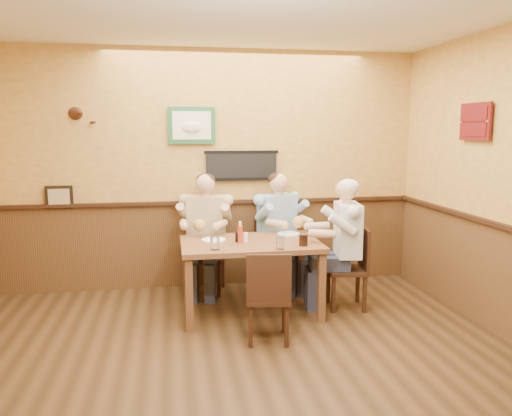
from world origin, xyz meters
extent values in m
plane|color=#321F0F|center=(0.00, 0.00, 0.00)|extent=(5.00, 5.00, 0.00)
cube|color=gold|center=(0.00, 2.50, 1.40)|extent=(5.00, 0.02, 2.80)
cube|color=gold|center=(0.00, -2.50, 1.40)|extent=(5.00, 0.02, 2.80)
cube|color=brown|center=(0.00, 2.48, 0.50)|extent=(5.00, 0.02, 1.00)
cube|color=black|center=(0.38, 2.46, 1.45)|extent=(0.88, 0.03, 0.34)
cube|color=#1F5A2C|center=(-0.20, 2.46, 1.92)|extent=(0.54, 0.03, 0.42)
cube|color=black|center=(-1.70, 2.46, 1.12)|extent=(0.30, 0.03, 0.26)
cube|color=maroon|center=(2.46, 1.05, 1.95)|extent=(0.03, 0.48, 0.36)
cube|color=brown|center=(0.33, 1.49, 0.72)|extent=(1.40, 0.90, 0.05)
cube|color=brown|center=(-0.31, 1.10, 0.35)|extent=(0.07, 0.07, 0.70)
cube|color=brown|center=(0.97, 1.10, 0.35)|extent=(0.07, 0.07, 0.70)
cube|color=brown|center=(-0.31, 1.88, 0.35)|extent=(0.07, 0.07, 0.70)
cube|color=brown|center=(0.97, 1.88, 0.35)|extent=(0.07, 0.07, 0.70)
cylinder|color=white|center=(-0.06, 1.20, 0.81)|extent=(0.09, 0.09, 0.13)
cylinder|color=white|center=(0.56, 1.12, 0.81)|extent=(0.10, 0.10, 0.12)
cylinder|color=black|center=(0.81, 1.22, 0.81)|extent=(0.09, 0.09, 0.11)
cylinder|color=red|center=(0.22, 1.43, 0.85)|extent=(0.06, 0.06, 0.20)
cylinder|color=white|center=(0.28, 1.46, 0.80)|extent=(0.05, 0.05, 0.10)
cylinder|color=black|center=(0.19, 1.49, 0.80)|extent=(0.04, 0.04, 0.10)
cylinder|color=white|center=(-0.04, 1.59, 0.76)|extent=(0.31, 0.31, 0.02)
cylinder|color=white|center=(0.79, 1.75, 0.76)|extent=(0.27, 0.27, 0.02)
camera|label=1|loc=(-0.45, -3.40, 1.88)|focal=35.00mm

